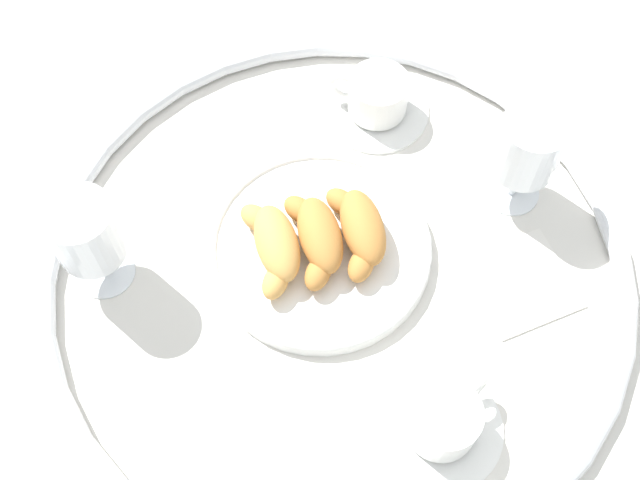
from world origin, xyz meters
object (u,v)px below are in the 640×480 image
Objects in this scene: croissant_small at (317,237)px; pastry_plate at (320,248)px; croissant_extra at (274,245)px; folded_napkin at (522,282)px; coffee_cup_near at (377,99)px; juice_glass_left at (86,235)px; juice_glass_right at (528,150)px; coffee_cup_far at (443,422)px; croissant_large at (360,229)px.

pastry_plate is at bearing -79.50° from croissant_small.
folded_napkin is (-0.05, -0.28, -0.04)m from croissant_extra.
croissant_extra is 0.25m from coffee_cup_near.
coffee_cup_near reaches higher than folded_napkin.
coffee_cup_near is at bearing -57.78° from juice_glass_left.
pastry_plate is 1.87× the size of juice_glass_left.
juice_glass_right reaches higher than folded_napkin.
pastry_plate is 1.94× the size of croissant_small.
croissant_small reaches higher than coffee_cup_near.
croissant_extra is 0.98× the size of coffee_cup_far.
pastry_plate is 0.24m from folded_napkin.
juice_glass_left reaches higher than croissant_large.
coffee_cup_far reaches higher than pastry_plate.
croissant_extra is (-0.01, 0.05, 0.03)m from pastry_plate.
coffee_cup_far reaches higher than folded_napkin.
croissant_extra is 0.96× the size of juice_glass_left.
juice_glass_right reaches higher than croissant_small.
croissant_small is at bearing 100.50° from pastry_plate.
croissant_large reaches higher than coffee_cup_far.
juice_glass_left is at bearing 92.43° from pastry_plate.
pastry_plate is 0.25m from coffee_cup_far.
croissant_small is at bearing 98.13° from croissant_large.
croissant_large is at bearing -82.04° from pastry_plate.
pastry_plate is at bearing 105.59° from juice_glass_right.
croissant_large is 0.30m from juice_glass_left.
juice_glass_right is (0.06, -0.19, 0.05)m from croissant_large.
pastry_plate is 1.93× the size of coffee_cup_near.
croissant_large is 0.20m from folded_napkin.
coffee_cup_far is 0.97× the size of juice_glass_left.
coffee_cup_far is (-0.21, -0.17, -0.01)m from croissant_extra.
coffee_cup_far is 0.32m from juice_glass_right.
croissant_small is 0.25m from juice_glass_left.
folded_napkin is (-0.05, -0.48, -0.09)m from juice_glass_left.
coffee_cup_far is at bearing -152.03° from croissant_small.
juice_glass_right is at bearing -24.03° from coffee_cup_far.
croissant_extra is at bearing 98.18° from croissant_large.
juice_glass_left is at bearing 84.55° from folded_napkin.
croissant_small is (-0.00, 0.00, 0.03)m from pastry_plate.
croissant_small is 0.26m from juice_glass_right.
folded_napkin is at bearing -99.79° from croissant_extra.
juice_glass_left is at bearing 60.20° from coffee_cup_far.
croissant_large is 0.05m from croissant_small.
croissant_large is 0.96× the size of juice_glass_left.
pastry_plate is at bearing 27.26° from coffee_cup_far.
juice_glass_left is 0.50m from juice_glass_right.
coffee_cup_near is at bearing -11.46° from croissant_large.
folded_napkin is at bearing -150.82° from coffee_cup_near.
juice_glass_right is at bearing -131.09° from coffee_cup_near.
coffee_cup_near is (0.21, -0.14, -0.01)m from croissant_extra.
croissant_extra is at bearing 38.08° from coffee_cup_far.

